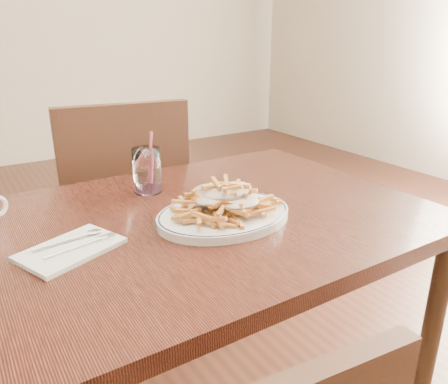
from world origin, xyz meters
TOP-DOWN VIEW (x-y plane):
  - table at (0.00, 0.00)m, footprint 1.20×0.80m
  - chair_far at (0.05, 0.61)m, footprint 0.50×0.50m
  - fries_plate at (0.07, -0.06)m, footprint 0.37×0.33m
  - loaded_fries at (0.07, -0.06)m, footprint 0.24×0.18m
  - napkin at (-0.28, -0.03)m, footprint 0.23×0.19m
  - cutlery at (-0.28, -0.02)m, footprint 0.18×0.09m
  - water_glass at (-0.00, 0.22)m, footprint 0.08×0.08m

SIDE VIEW (x-z plane):
  - chair_far at x=0.05m, z-range 0.06..1.02m
  - table at x=0.00m, z-range 0.30..1.05m
  - napkin at x=-0.28m, z-range 0.75..0.76m
  - fries_plate at x=0.07m, z-range 0.75..0.77m
  - cutlery at x=-0.28m, z-range 0.76..0.77m
  - water_glass at x=0.00m, z-range 0.72..0.89m
  - loaded_fries at x=0.07m, z-range 0.77..0.85m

